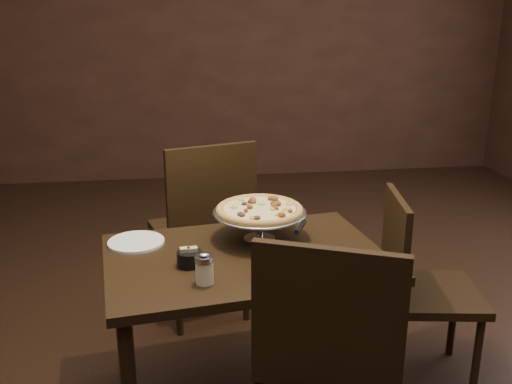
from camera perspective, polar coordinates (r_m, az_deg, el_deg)
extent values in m
cube|color=black|center=(5.52, -5.82, 15.69)|extent=(6.00, 0.02, 2.80)
cube|color=black|center=(2.27, -1.08, -6.67)|extent=(1.17, 0.86, 0.04)
cylinder|color=black|center=(2.35, 13.05, -15.77)|extent=(0.05, 0.05, 0.64)
cylinder|color=black|center=(2.64, -13.30, -11.68)|extent=(0.05, 0.05, 0.64)
cylinder|color=black|center=(2.82, 7.15, -9.28)|extent=(0.05, 0.05, 0.64)
cylinder|color=#B5B4BB|center=(2.40, 0.34, -4.69)|extent=(0.13, 0.13, 0.01)
cylinder|color=#B5B4BB|center=(2.38, 0.35, -3.44)|extent=(0.03, 0.03, 0.10)
cylinder|color=#B5B4BB|center=(2.36, 0.35, -2.19)|extent=(0.10, 0.10, 0.01)
cylinder|color=#98999D|center=(2.36, 0.35, -2.06)|extent=(0.38, 0.38, 0.01)
torus|color=#98999D|center=(2.36, 0.35, -2.04)|extent=(0.39, 0.39, 0.01)
cylinder|color=#9A662E|center=(2.35, 0.35, -1.87)|extent=(0.35, 0.35, 0.01)
torus|color=#9A662E|center=(2.35, 0.35, -1.78)|extent=(0.36, 0.36, 0.03)
cylinder|color=#D9BF77|center=(2.35, 0.35, -1.67)|extent=(0.30, 0.30, 0.01)
cylinder|color=beige|center=(2.03, -5.17, -8.00)|extent=(0.06, 0.06, 0.08)
cylinder|color=#B5B4BB|center=(2.01, -5.21, -6.65)|extent=(0.07, 0.07, 0.02)
ellipsoid|color=#B5B4BB|center=(2.00, -5.22, -6.21)|extent=(0.04, 0.04, 0.01)
cylinder|color=maroon|center=(2.08, 0.47, -7.25)|extent=(0.06, 0.06, 0.08)
cylinder|color=#B5B4BB|center=(2.06, 0.47, -5.95)|extent=(0.07, 0.07, 0.02)
ellipsoid|color=#B5B4BB|center=(2.05, 0.47, -5.53)|extent=(0.04, 0.04, 0.01)
cylinder|color=black|center=(2.17, -6.67, -6.62)|extent=(0.09, 0.09, 0.06)
cube|color=tan|center=(2.17, -7.11, -6.33)|extent=(0.04, 0.03, 0.06)
cube|color=tan|center=(2.17, -6.35, -6.29)|extent=(0.04, 0.03, 0.06)
cube|color=silver|center=(2.13, 10.06, -7.95)|extent=(0.17, 0.17, 0.01)
cylinder|color=white|center=(2.41, -11.90, -4.92)|extent=(0.23, 0.23, 0.01)
cylinder|color=white|center=(2.05, 4.31, -8.83)|extent=(0.21, 0.21, 0.01)
cone|color=#B5B4BB|center=(2.19, 4.45, -3.59)|extent=(0.17, 0.17, 0.00)
cylinder|color=black|center=(2.19, 4.46, -3.50)|extent=(0.08, 0.13, 0.03)
cube|color=black|center=(3.06, -5.59, -3.96)|extent=(0.57, 0.57, 0.04)
cube|color=black|center=(2.78, -4.38, -0.18)|extent=(0.45, 0.16, 0.48)
cylinder|color=black|center=(3.37, -3.47, -6.30)|extent=(0.04, 0.04, 0.45)
cylinder|color=black|center=(3.27, -9.63, -7.31)|extent=(0.04, 0.04, 0.45)
cylinder|color=black|center=(3.06, -0.97, -8.92)|extent=(0.04, 0.04, 0.45)
cylinder|color=black|center=(2.95, -7.74, -10.17)|extent=(0.04, 0.04, 0.45)
cube|color=black|center=(1.72, 7.12, -12.83)|extent=(0.43, 0.21, 0.47)
cube|color=black|center=(2.65, 17.24, -9.71)|extent=(0.46, 0.46, 0.04)
cube|color=black|center=(2.51, 13.75, -5.03)|extent=(0.09, 0.40, 0.42)
cylinder|color=black|center=(2.68, 21.21, -15.22)|extent=(0.03, 0.03, 0.39)
cylinder|color=black|center=(2.94, 19.10, -11.85)|extent=(0.03, 0.03, 0.39)
cylinder|color=black|center=(2.59, 14.19, -15.72)|extent=(0.03, 0.03, 0.39)
cylinder|color=black|center=(2.86, 12.76, -12.15)|extent=(0.03, 0.03, 0.39)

